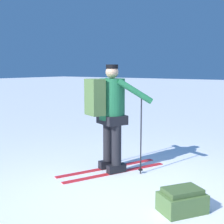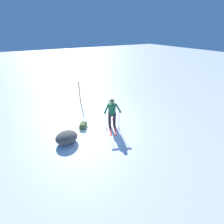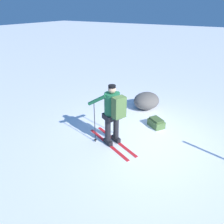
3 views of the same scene
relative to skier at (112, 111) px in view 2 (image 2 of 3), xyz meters
The scene contains 5 objects.
ground_plane 1.41m from the skier, 136.75° to the left, with size 80.00×80.00×0.00m, color white.
skier is the anchor object (origin of this frame).
dropped_backpack 1.84m from the skier, 155.59° to the left, with size 0.55×0.60×0.27m.
trail_marker 3.86m from the skier, 98.37° to the left, with size 0.08×0.24×1.65m.
rock_boulder 2.70m from the skier, behind, with size 1.04×0.89×0.57m, color #5B5651.
Camera 2 is at (-2.77, -6.92, 4.89)m, focal length 24.00 mm.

